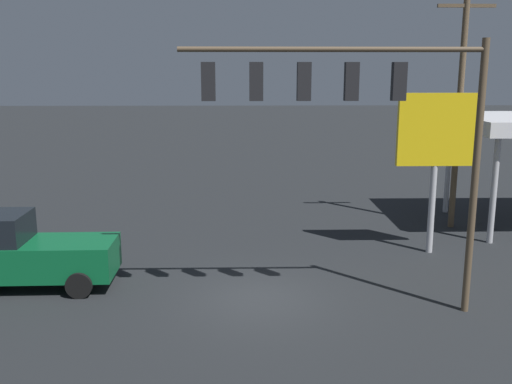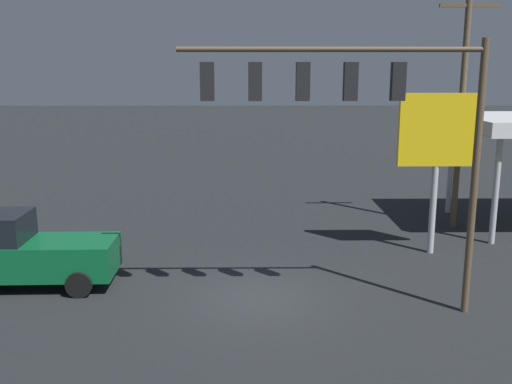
{
  "view_description": "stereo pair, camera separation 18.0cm",
  "coord_description": "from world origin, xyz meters",
  "views": [
    {
      "loc": [
        0.42,
        16.25,
        6.72
      ],
      "look_at": [
        0.0,
        -2.0,
        2.86
      ],
      "focal_mm": 40.0,
      "sensor_mm": 36.0,
      "label": 1
    },
    {
      "loc": [
        0.24,
        16.25,
        6.72
      ],
      "look_at": [
        0.0,
        -2.0,
        2.86
      ],
      "focal_mm": 40.0,
      "sensor_mm": 36.0,
      "label": 2
    }
  ],
  "objects": [
    {
      "name": "utility_pole",
      "position": [
        -8.76,
        -7.91,
        5.27
      ],
      "size": [
        2.4,
        0.26,
        9.96
      ],
      "color": "brown",
      "rests_on": "ground"
    },
    {
      "name": "pickup_parked",
      "position": [
        7.27,
        -1.1,
        1.11
      ],
      "size": [
        5.24,
        2.34,
        2.4
      ],
      "rotation": [
        0.0,
        0.0,
        0.02
      ],
      "color": "#0C592D",
      "rests_on": "ground"
    },
    {
      "name": "traffic_signal_assembly",
      "position": [
        -2.57,
        1.05,
        5.86
      ],
      "size": [
        8.13,
        0.43,
        7.59
      ],
      "color": "brown",
      "rests_on": "ground"
    },
    {
      "name": "price_sign",
      "position": [
        -6.64,
        -4.34,
        4.4
      ],
      "size": [
        2.87,
        0.27,
        5.97
      ],
      "color": "#B7B7BC",
      "rests_on": "ground"
    },
    {
      "name": "ground_plane",
      "position": [
        0.0,
        0.0,
        0.0
      ],
      "size": [
        200.0,
        200.0,
        0.0
      ],
      "primitive_type": "plane",
      "color": "black"
    }
  ]
}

